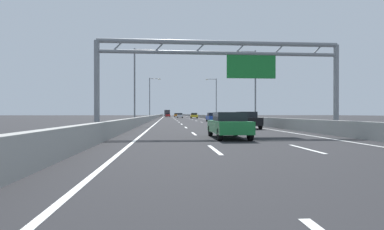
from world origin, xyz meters
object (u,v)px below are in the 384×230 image
(streetlamp_left_mid, at_px, (136,81))
(sign_gantry, at_px, (224,63))
(black_car, at_px, (247,120))
(green_car, at_px, (229,125))
(streetlamp_right_mid, at_px, (254,82))
(streetlamp_left_far, at_px, (151,96))
(red_car, at_px, (168,115))
(streetlamp_right_far, at_px, (215,96))
(blue_car, at_px, (213,117))
(box_truck, at_px, (167,113))
(yellow_car, at_px, (194,116))
(white_car, at_px, (180,115))
(orange_car, at_px, (176,115))

(streetlamp_left_mid, bearing_deg, sign_gantry, -66.31)
(streetlamp_left_mid, bearing_deg, black_car, -43.36)
(green_car, bearing_deg, streetlamp_left_mid, 108.86)
(streetlamp_right_mid, bearing_deg, streetlamp_left_far, 115.57)
(red_car, bearing_deg, streetlamp_right_far, -76.04)
(streetlamp_right_mid, xyz_separation_m, blue_car, (-3.63, 11.36, -4.63))
(streetlamp_left_far, bearing_deg, box_truck, 86.87)
(yellow_car, bearing_deg, streetlamp_left_mid, -103.77)
(red_car, relative_size, green_car, 0.95)
(white_car, xyz_separation_m, box_truck, (-4.00, 43.05, 0.86))
(streetlamp_right_mid, relative_size, streetlamp_right_far, 1.00)
(red_car, bearing_deg, orange_car, 68.07)
(streetlamp_right_far, bearing_deg, yellow_car, 103.89)
(black_car, xyz_separation_m, white_car, (-3.53, 65.55, -0.02))
(streetlamp_left_far, bearing_deg, orange_car, 82.03)
(sign_gantry, bearing_deg, streetlamp_right_far, 81.63)
(black_car, relative_size, green_car, 1.02)
(streetlamp_right_far, relative_size, blue_car, 2.17)
(blue_car, height_order, green_car, blue_car)
(sign_gantry, distance_m, yellow_car, 63.88)
(streetlamp_left_mid, relative_size, black_car, 2.13)
(streetlamp_right_far, bearing_deg, blue_car, -100.35)
(streetlamp_left_mid, height_order, green_car, streetlamp_left_mid)
(streetlamp_right_far, bearing_deg, black_car, -95.13)
(streetlamp_right_mid, relative_size, orange_car, 2.13)
(streetlamp_right_far, distance_m, red_car, 45.67)
(sign_gantry, relative_size, red_car, 4.04)
(orange_car, distance_m, yellow_car, 37.90)
(streetlamp_left_far, xyz_separation_m, yellow_car, (11.27, 14.80, -4.63))
(sign_gantry, relative_size, streetlamp_right_far, 1.77)
(streetlamp_right_far, distance_m, box_truck, 67.88)
(orange_car, bearing_deg, black_car, -87.67)
(blue_car, bearing_deg, red_car, 96.54)
(streetlamp_right_mid, relative_size, blue_car, 2.17)
(streetlamp_left_far, relative_size, box_truck, 1.06)
(black_car, height_order, orange_car, black_car)
(streetlamp_right_mid, distance_m, blue_car, 12.79)
(streetlamp_left_far, height_order, white_car, streetlamp_left_far)
(sign_gantry, relative_size, streetlamp_left_mid, 1.77)
(sign_gantry, height_order, yellow_car, sign_gantry)
(streetlamp_right_mid, height_order, blue_car, streetlamp_right_mid)
(streetlamp_left_far, bearing_deg, streetlamp_left_mid, -90.00)
(streetlamp_left_mid, relative_size, red_car, 2.28)
(blue_car, xyz_separation_m, white_car, (-3.65, 43.63, -0.02))
(streetlamp_right_far, bearing_deg, streetlamp_right_mid, -90.00)
(blue_car, height_order, white_car, blue_car)
(streetlamp_right_mid, bearing_deg, sign_gantry, -112.17)
(streetlamp_left_far, relative_size, green_car, 2.16)
(sign_gantry, relative_size, box_truck, 1.88)
(blue_car, relative_size, box_truck, 0.49)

